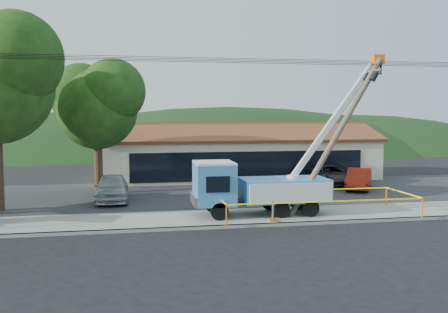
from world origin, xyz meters
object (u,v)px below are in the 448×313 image
leaning_pole (340,129)px  car_red (359,191)px  utility_truck (257,186)px  car_dark (329,186)px  car_silver (112,203)px

leaning_pole → car_red: size_ratio=1.86×
leaning_pole → car_red: leaning_pole is taller
utility_truck → car_red: (9.25, 7.43, -1.66)m
car_dark → utility_truck: bearing=-126.7°
car_dark → leaning_pole: bearing=-107.3°
utility_truck → leaning_pole: utility_truck is taller
car_dark → car_silver: bearing=-162.5°
utility_truck → car_red: 11.98m
utility_truck → car_dark: (8.09, 9.87, -1.66)m
leaning_pole → car_dark: 11.97m
utility_truck → car_red: utility_truck is taller
leaning_pole → utility_truck: bearing=173.2°
car_silver → car_red: bearing=5.5°
car_dark → car_red: bearing=-61.8°
car_silver → leaning_pole: bearing=-27.8°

